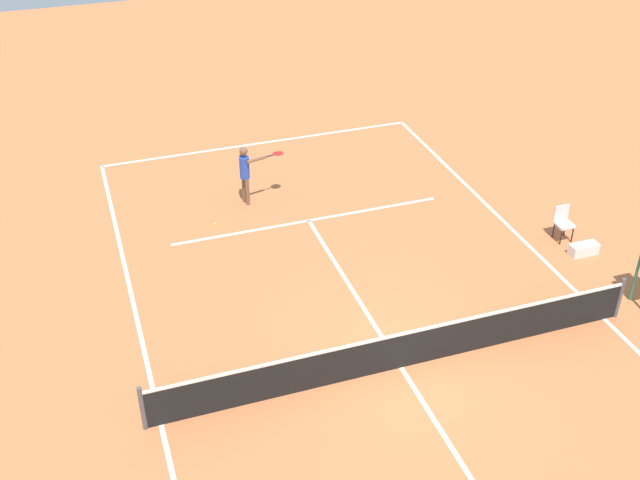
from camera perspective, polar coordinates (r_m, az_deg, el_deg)
ground_plane at (r=17.10m, az=5.93°, el=-9.22°), size 60.00×60.00×0.00m
court_lines at (r=17.10m, az=5.93°, el=-9.21°), size 10.42×23.34×0.01m
tennis_net at (r=16.77m, az=6.03°, el=-7.96°), size 11.02×0.10×1.07m
player_serving at (r=22.33m, az=-5.40°, el=5.12°), size 1.34×0.45×1.78m
tennis_ball at (r=21.86m, az=-7.70°, el=1.17°), size 0.07×0.07×0.07m
courtside_chair_mid at (r=21.81m, az=17.33°, el=1.31°), size 0.44×0.46×0.95m
equipment_bag at (r=21.52m, az=18.69°, el=-0.63°), size 0.76×0.32×0.30m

